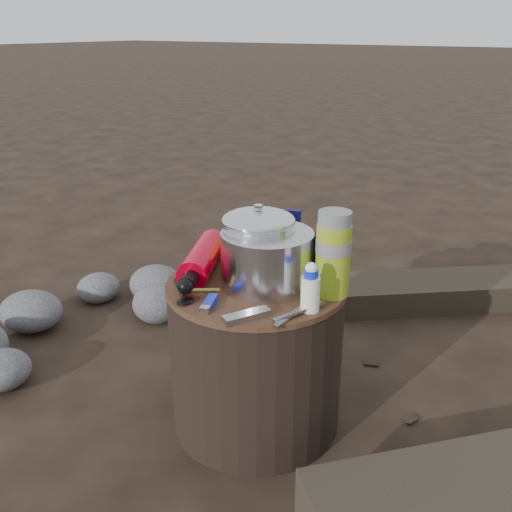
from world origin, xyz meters
The scene contains 16 objects.
ground centered at (0.00, 0.00, 0.00)m, with size 60.00×60.00×0.00m, color black.
stump centered at (0.00, 0.00, 0.20)m, with size 0.44×0.44×0.41m, color black.
rock_ring centered at (-0.78, 0.07, 0.08)m, with size 0.38×0.84×0.17m, color #545459, non-canonical shape.
log_small centered at (0.34, 1.10, 0.05)m, with size 0.22×1.21×0.10m, color #322A21.
foil_windscreen centered at (0.03, 0.01, 0.48)m, with size 0.22×0.22×0.14m, color #BBBBC2.
camping_pot centered at (-0.02, 0.04, 0.50)m, with size 0.18×0.18×0.18m, color silver.
fuel_bottle centered at (-0.15, -0.02, 0.44)m, with size 0.07×0.31×0.07m, color red, non-canonical shape.
thermos centered at (0.18, 0.05, 0.51)m, with size 0.08×0.08×0.20m, color #90AD20.
travel_mug centered at (0.12, 0.14, 0.46)m, with size 0.07×0.07×0.11m, color black.
stuff_sack centered at (-0.12, 0.15, 0.45)m, with size 0.14×0.11×0.09m, color #D1B80A.
food_pouch centered at (-0.03, 0.16, 0.48)m, with size 0.11×0.03×0.14m, color #0F0F54.
lighter centered at (-0.02, -0.16, 0.42)m, with size 0.02×0.08×0.02m, color #162EE2.
multitool centered at (0.09, -0.17, 0.41)m, with size 0.03×0.11×0.02m, color #BABABF.
pot_grabber centered at (0.16, -0.10, 0.41)m, with size 0.04×0.15×0.01m, color #BABABF, non-canonical shape.
spork centered at (-0.13, -0.14, 0.41)m, with size 0.03×0.14×0.01m, color black, non-canonical shape.
squeeze_bottle centered at (0.18, -0.05, 0.46)m, with size 0.04×0.04×0.10m, color white.
Camera 1 is at (0.72, -1.09, 1.00)m, focal length 40.60 mm.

